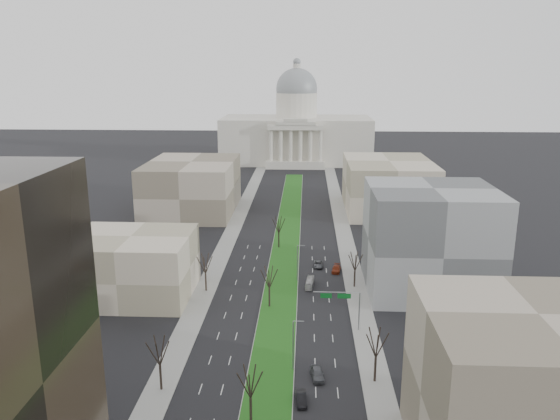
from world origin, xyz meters
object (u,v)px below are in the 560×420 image
(car_grey_near, at_px, (317,373))
(box_van, at_px, (310,283))
(car_red, at_px, (336,269))
(car_black, at_px, (301,398))
(car_grey_far, at_px, (318,264))

(car_grey_near, relative_size, box_van, 0.74)
(box_van, bearing_deg, car_grey_near, -83.18)
(car_grey_near, xyz_separation_m, car_red, (5.67, 49.17, -0.11))
(car_red, bearing_deg, box_van, -115.58)
(car_black, relative_size, box_van, 0.68)
(car_red, bearing_deg, car_grey_near, -87.90)
(car_grey_far, bearing_deg, box_van, -99.20)
(car_grey_far, height_order, box_van, box_van)
(car_black, distance_m, box_van, 46.29)
(car_black, relative_size, car_grey_far, 0.90)
(car_grey_near, bearing_deg, car_red, 75.98)
(box_van, bearing_deg, car_red, 60.99)
(car_grey_near, bearing_deg, car_grey_far, 81.22)
(car_grey_far, distance_m, box_van, 13.39)
(car_grey_near, xyz_separation_m, car_black, (-2.60, -7.00, -0.09))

